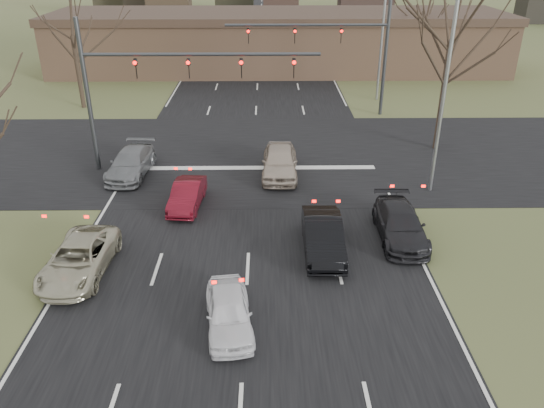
{
  "coord_description": "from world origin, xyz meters",
  "views": [
    {
      "loc": [
        0.74,
        -14.14,
        11.4
      ],
      "look_at": [
        0.96,
        4.57,
        2.0
      ],
      "focal_mm": 35.0,
      "sensor_mm": 36.0,
      "label": 1
    }
  ],
  "objects_px": {
    "car_black_hatch": "(323,236)",
    "car_red_ahead": "(187,195)",
    "streetlight_right_far": "(381,26)",
    "car_silver_ahead": "(280,162)",
    "building": "(279,41)",
    "car_charcoal_sedan": "(400,224)",
    "car_grey_ahead": "(131,163)",
    "car_silver_suv": "(79,259)",
    "mast_arm_near": "(149,77)",
    "streetlight_right_near": "(442,80)",
    "car_white_sedan": "(229,312)",
    "mast_arm_far": "(345,43)"
  },
  "relations": [
    {
      "from": "car_white_sedan",
      "to": "car_grey_ahead",
      "type": "height_order",
      "value": "car_grey_ahead"
    },
    {
      "from": "mast_arm_near",
      "to": "car_black_hatch",
      "type": "height_order",
      "value": "mast_arm_near"
    },
    {
      "from": "car_black_hatch",
      "to": "car_silver_ahead",
      "type": "xyz_separation_m",
      "value": [
        -1.55,
        7.78,
        0.07
      ]
    },
    {
      "from": "car_silver_suv",
      "to": "car_red_ahead",
      "type": "xyz_separation_m",
      "value": [
        3.33,
        5.56,
        -0.04
      ]
    },
    {
      "from": "streetlight_right_near",
      "to": "car_silver_suv",
      "type": "bearing_deg",
      "value": -154.57
    },
    {
      "from": "car_silver_ahead",
      "to": "car_white_sedan",
      "type": "bearing_deg",
      "value": -97.06
    },
    {
      "from": "mast_arm_far",
      "to": "car_grey_ahead",
      "type": "relative_size",
      "value": 2.4
    },
    {
      "from": "streetlight_right_far",
      "to": "car_silver_ahead",
      "type": "distance_m",
      "value": 17.58
    },
    {
      "from": "car_black_hatch",
      "to": "car_red_ahead",
      "type": "bearing_deg",
      "value": 146.07
    },
    {
      "from": "building",
      "to": "car_silver_ahead",
      "type": "bearing_deg",
      "value": -91.21
    },
    {
      "from": "car_silver_ahead",
      "to": "car_charcoal_sedan",
      "type": "bearing_deg",
      "value": -52.12
    },
    {
      "from": "mast_arm_near",
      "to": "car_silver_suv",
      "type": "relative_size",
      "value": 2.65
    },
    {
      "from": "car_white_sedan",
      "to": "car_silver_suv",
      "type": "bearing_deg",
      "value": 143.72
    },
    {
      "from": "mast_arm_near",
      "to": "car_black_hatch",
      "type": "xyz_separation_m",
      "value": [
        8.23,
        -8.75,
        -4.36
      ]
    },
    {
      "from": "building",
      "to": "car_red_ahead",
      "type": "xyz_separation_m",
      "value": [
        -5.0,
        -29.65,
        -2.07
      ]
    },
    {
      "from": "car_silver_ahead",
      "to": "mast_arm_near",
      "type": "bearing_deg",
      "value": 173.57
    },
    {
      "from": "car_charcoal_sedan",
      "to": "car_black_hatch",
      "type": "bearing_deg",
      "value": -161.75
    },
    {
      "from": "car_charcoal_sedan",
      "to": "car_grey_ahead",
      "type": "distance_m",
      "value": 14.6
    },
    {
      "from": "car_white_sedan",
      "to": "car_silver_ahead",
      "type": "height_order",
      "value": "car_silver_ahead"
    },
    {
      "from": "car_black_hatch",
      "to": "car_red_ahead",
      "type": "height_order",
      "value": "car_black_hatch"
    },
    {
      "from": "car_black_hatch",
      "to": "building",
      "type": "bearing_deg",
      "value": 92.12
    },
    {
      "from": "car_white_sedan",
      "to": "car_silver_ahead",
      "type": "relative_size",
      "value": 0.78
    },
    {
      "from": "streetlight_right_near",
      "to": "streetlight_right_far",
      "type": "bearing_deg",
      "value": 88.32
    },
    {
      "from": "car_grey_ahead",
      "to": "car_red_ahead",
      "type": "bearing_deg",
      "value": -43.99
    },
    {
      "from": "car_silver_ahead",
      "to": "building",
      "type": "bearing_deg",
      "value": 90.66
    },
    {
      "from": "car_white_sedan",
      "to": "car_red_ahead",
      "type": "distance_m",
      "value": 9.11
    },
    {
      "from": "car_white_sedan",
      "to": "car_grey_ahead",
      "type": "xyz_separation_m",
      "value": [
        -6.0,
        12.61,
        0.06
      ]
    },
    {
      "from": "streetlight_right_far",
      "to": "car_silver_suv",
      "type": "xyz_separation_m",
      "value": [
        -15.65,
        -24.2,
        -4.95
      ]
    },
    {
      "from": "streetlight_right_near",
      "to": "car_charcoal_sedan",
      "type": "bearing_deg",
      "value": -117.62
    },
    {
      "from": "streetlight_right_near",
      "to": "car_grey_ahead",
      "type": "bearing_deg",
      "value": 171.82
    },
    {
      "from": "building",
      "to": "streetlight_right_far",
      "type": "bearing_deg",
      "value": -56.35
    },
    {
      "from": "car_silver_suv",
      "to": "car_white_sedan",
      "type": "xyz_separation_m",
      "value": [
        5.83,
        -3.2,
        -0.03
      ]
    },
    {
      "from": "mast_arm_far",
      "to": "car_silver_ahead",
      "type": "relative_size",
      "value": 2.42
    },
    {
      "from": "car_black_hatch",
      "to": "car_white_sedan",
      "type": "bearing_deg",
      "value": -126.52
    },
    {
      "from": "mast_arm_near",
      "to": "car_red_ahead",
      "type": "xyz_separation_m",
      "value": [
        2.23,
        -4.65,
        -4.48
      ]
    },
    {
      "from": "building",
      "to": "car_silver_suv",
      "type": "xyz_separation_m",
      "value": [
        -8.33,
        -35.2,
        -2.03
      ]
    },
    {
      "from": "building",
      "to": "streetlight_right_near",
      "type": "xyz_separation_m",
      "value": [
        6.82,
        -28.0,
        2.92
      ]
    },
    {
      "from": "streetlight_right_far",
      "to": "car_silver_ahead",
      "type": "bearing_deg",
      "value": -117.72
    },
    {
      "from": "mast_arm_near",
      "to": "car_white_sedan",
      "type": "xyz_separation_m",
      "value": [
        4.73,
        -13.4,
        -4.46
      ]
    },
    {
      "from": "building",
      "to": "car_black_hatch",
      "type": "distance_m",
      "value": 33.82
    },
    {
      "from": "mast_arm_near",
      "to": "mast_arm_far",
      "type": "xyz_separation_m",
      "value": [
        11.41,
        10.0,
        -0.06
      ]
    },
    {
      "from": "streetlight_right_near",
      "to": "car_white_sedan",
      "type": "height_order",
      "value": "streetlight_right_near"
    },
    {
      "from": "car_black_hatch",
      "to": "streetlight_right_near",
      "type": "bearing_deg",
      "value": 45.07
    },
    {
      "from": "mast_arm_far",
      "to": "building",
      "type": "bearing_deg",
      "value": 105.58
    },
    {
      "from": "car_silver_suv",
      "to": "car_black_hatch",
      "type": "height_order",
      "value": "car_black_hatch"
    },
    {
      "from": "streetlight_right_far",
      "to": "car_black_hatch",
      "type": "xyz_separation_m",
      "value": [
        -6.32,
        -22.75,
        -4.87
      ]
    },
    {
      "from": "mast_arm_far",
      "to": "streetlight_right_near",
      "type": "xyz_separation_m",
      "value": [
        2.64,
        -13.0,
        0.57
      ]
    },
    {
      "from": "streetlight_right_near",
      "to": "car_silver_ahead",
      "type": "bearing_deg",
      "value": 164.63
    },
    {
      "from": "mast_arm_near",
      "to": "car_silver_suv",
      "type": "distance_m",
      "value": 11.18
    },
    {
      "from": "car_silver_suv",
      "to": "car_charcoal_sedan",
      "type": "relative_size",
      "value": 1.01
    }
  ]
}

